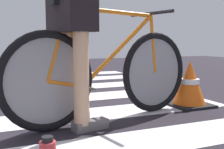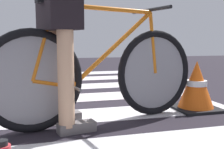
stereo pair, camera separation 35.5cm
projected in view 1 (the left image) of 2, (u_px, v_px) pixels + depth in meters
bicycle_1_of_2 at (108, 73)px, 2.24m from camera, size 1.71×0.57×0.93m
cyclist_1_of_2 at (72, 41)px, 2.04m from camera, size 0.38×0.45×0.98m
traffic_cone at (189, 85)px, 2.77m from camera, size 0.39×0.39×0.45m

